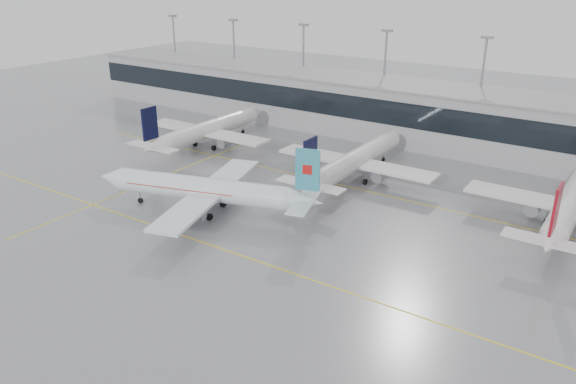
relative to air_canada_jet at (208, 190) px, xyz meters
The scene contains 12 objects.
ground 15.36m from the air_canada_jet, 33.78° to the right, with size 320.00×320.00×0.00m, color gray.
taxi_line_main 15.36m from the air_canada_jet, 33.78° to the right, with size 120.00×0.25×0.01m, color yellow.
taxi_line_north 25.29m from the air_canada_jet, 60.35° to the left, with size 120.00×0.25×0.01m, color yellow.
taxi_line_cross 19.25m from the air_canada_jet, 159.12° to the left, with size 0.25×60.00×0.01m, color yellow.
terminal 55.17m from the air_canada_jet, 77.04° to the left, with size 180.00×15.00×12.00m, color #97979A.
terminal_glass 47.95m from the air_canada_jet, 75.01° to the left, with size 180.00×0.20×5.00m, color black.
terminal_roof 55.77m from the air_canada_jet, 77.04° to the left, with size 182.00×16.00×0.40m, color gray.
light_masts 61.73m from the air_canada_jet, 78.30° to the left, with size 156.40×1.00×22.60m.
air_canada_jet is the anchor object (origin of this frame).
parked_jet_b 34.03m from the air_canada_jet, 131.69° to the left, with size 29.64×36.96×11.72m.
parked_jet_c 28.26m from the air_canada_jet, 64.05° to the left, with size 29.64×36.96×11.72m.
parked_jet_d 53.75m from the air_canada_jet, 28.22° to the left, with size 29.64×36.96×11.72m.
Camera 1 is at (42.55, -51.44, 36.34)m, focal length 35.00 mm.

